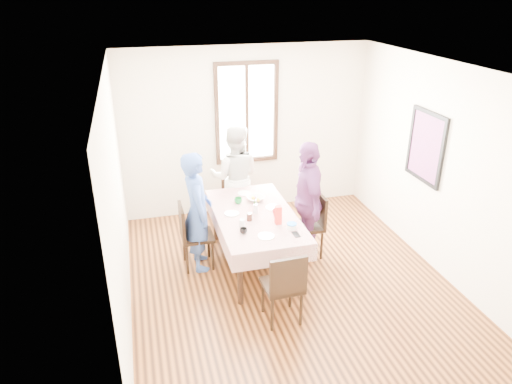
{
  "coord_description": "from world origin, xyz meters",
  "views": [
    {
      "loc": [
        -1.73,
        -4.89,
        3.55
      ],
      "look_at": [
        -0.32,
        0.43,
        1.1
      ],
      "focal_mm": 33.18,
      "sensor_mm": 36.0,
      "label": 1
    }
  ],
  "objects_px": {
    "person_far": "(236,177)",
    "chair_right": "(307,226)",
    "chair_far": "(236,198)",
    "person_right": "(306,201)",
    "chair_near": "(282,285)",
    "chair_left": "(197,236)",
    "person_left": "(197,212)",
    "dining_table": "(255,240)"
  },
  "relations": [
    {
      "from": "chair_right",
      "to": "chair_near",
      "type": "relative_size",
      "value": 1.0
    },
    {
      "from": "chair_far",
      "to": "person_far",
      "type": "distance_m",
      "value": 0.36
    },
    {
      "from": "person_right",
      "to": "person_left",
      "type": "bearing_deg",
      "value": -87.29
    },
    {
      "from": "person_far",
      "to": "chair_right",
      "type": "bearing_deg",
      "value": 140.83
    },
    {
      "from": "chair_right",
      "to": "person_left",
      "type": "xyz_separation_m",
      "value": [
        -1.49,
        0.11,
        0.36
      ]
    },
    {
      "from": "dining_table",
      "to": "person_right",
      "type": "bearing_deg",
      "value": 4.23
    },
    {
      "from": "chair_far",
      "to": "person_right",
      "type": "bearing_deg",
      "value": 131.54
    },
    {
      "from": "chair_far",
      "to": "person_right",
      "type": "height_order",
      "value": "person_right"
    },
    {
      "from": "dining_table",
      "to": "person_right",
      "type": "distance_m",
      "value": 0.87
    },
    {
      "from": "chair_far",
      "to": "person_right",
      "type": "relative_size",
      "value": 0.54
    },
    {
      "from": "chair_right",
      "to": "person_left",
      "type": "distance_m",
      "value": 1.53
    },
    {
      "from": "dining_table",
      "to": "person_left",
      "type": "bearing_deg",
      "value": 167.49
    },
    {
      "from": "person_left",
      "to": "chair_far",
      "type": "bearing_deg",
      "value": -35.71
    },
    {
      "from": "chair_right",
      "to": "person_right",
      "type": "height_order",
      "value": "person_right"
    },
    {
      "from": "chair_left",
      "to": "person_right",
      "type": "distance_m",
      "value": 1.54
    },
    {
      "from": "chair_near",
      "to": "person_right",
      "type": "bearing_deg",
      "value": 57.89
    },
    {
      "from": "chair_right",
      "to": "chair_far",
      "type": "height_order",
      "value": "same"
    },
    {
      "from": "dining_table",
      "to": "person_left",
      "type": "relative_size",
      "value": 1.07
    },
    {
      "from": "chair_left",
      "to": "chair_near",
      "type": "relative_size",
      "value": 1.0
    },
    {
      "from": "chair_left",
      "to": "person_far",
      "type": "height_order",
      "value": "person_far"
    },
    {
      "from": "chair_far",
      "to": "chair_near",
      "type": "relative_size",
      "value": 1.0
    },
    {
      "from": "dining_table",
      "to": "chair_far",
      "type": "bearing_deg",
      "value": 90.0
    },
    {
      "from": "dining_table",
      "to": "person_right",
      "type": "relative_size",
      "value": 1.03
    },
    {
      "from": "dining_table",
      "to": "person_left",
      "type": "distance_m",
      "value": 0.87
    },
    {
      "from": "chair_left",
      "to": "person_far",
      "type": "bearing_deg",
      "value": 143.02
    },
    {
      "from": "person_left",
      "to": "person_right",
      "type": "relative_size",
      "value": 0.97
    },
    {
      "from": "chair_right",
      "to": "dining_table",
      "type": "bearing_deg",
      "value": 94.53
    },
    {
      "from": "chair_left",
      "to": "person_right",
      "type": "xyz_separation_m",
      "value": [
        1.49,
        -0.11,
        0.39
      ]
    },
    {
      "from": "chair_left",
      "to": "chair_right",
      "type": "bearing_deg",
      "value": 85.67
    },
    {
      "from": "dining_table",
      "to": "chair_far",
      "type": "height_order",
      "value": "chair_far"
    },
    {
      "from": "chair_left",
      "to": "chair_near",
      "type": "distance_m",
      "value": 1.55
    },
    {
      "from": "chair_right",
      "to": "person_left",
      "type": "relative_size",
      "value": 0.56
    },
    {
      "from": "chair_right",
      "to": "person_left",
      "type": "bearing_deg",
      "value": 86.24
    },
    {
      "from": "chair_left",
      "to": "chair_right",
      "type": "relative_size",
      "value": 1.0
    },
    {
      "from": "dining_table",
      "to": "person_far",
      "type": "distance_m",
      "value": 1.25
    },
    {
      "from": "person_left",
      "to": "person_right",
      "type": "xyz_separation_m",
      "value": [
        1.47,
        -0.11,
        0.03
      ]
    },
    {
      "from": "chair_near",
      "to": "person_right",
      "type": "relative_size",
      "value": 0.54
    },
    {
      "from": "chair_left",
      "to": "dining_table",
      "type": "bearing_deg",
      "value": 77.61
    },
    {
      "from": "dining_table",
      "to": "chair_left",
      "type": "height_order",
      "value": "chair_left"
    },
    {
      "from": "dining_table",
      "to": "chair_near",
      "type": "bearing_deg",
      "value": -90.0
    },
    {
      "from": "chair_far",
      "to": "chair_near",
      "type": "xyz_separation_m",
      "value": [
        0.0,
        -2.39,
        0.0
      ]
    },
    {
      "from": "chair_right",
      "to": "chair_far",
      "type": "bearing_deg",
      "value": 33.91
    }
  ]
}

